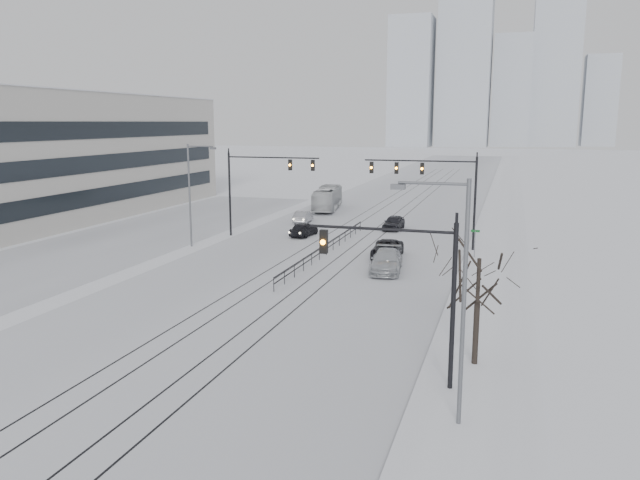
% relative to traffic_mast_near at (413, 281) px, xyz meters
% --- Properties ---
extents(ground, '(500.00, 500.00, 0.00)m').
position_rel_traffic_mast_near_xyz_m(ground, '(-10.79, -6.00, -4.56)').
color(ground, white).
rests_on(ground, ground).
extents(road, '(22.00, 260.00, 0.02)m').
position_rel_traffic_mast_near_xyz_m(road, '(-10.79, 54.00, -4.55)').
color(road, silver).
rests_on(road, ground).
extents(sidewalk_east, '(5.00, 260.00, 0.16)m').
position_rel_traffic_mast_near_xyz_m(sidewalk_east, '(2.71, 54.00, -4.48)').
color(sidewalk_east, white).
rests_on(sidewalk_east, ground).
extents(curb, '(0.10, 260.00, 0.12)m').
position_rel_traffic_mast_near_xyz_m(curb, '(0.26, 54.00, -4.50)').
color(curb, gray).
rests_on(curb, ground).
extents(parking_strip, '(14.00, 60.00, 0.03)m').
position_rel_traffic_mast_near_xyz_m(parking_strip, '(-30.79, 29.00, -4.55)').
color(parking_strip, silver).
rests_on(parking_strip, ground).
extents(tram_rails, '(5.30, 180.00, 0.01)m').
position_rel_traffic_mast_near_xyz_m(tram_rails, '(-10.79, 34.00, -4.54)').
color(tram_rails, black).
rests_on(tram_rails, ground).
extents(skyline, '(96.00, 48.00, 72.00)m').
position_rel_traffic_mast_near_xyz_m(skyline, '(-5.77, 267.63, 26.08)').
color(skyline, '#A9B0B9').
rests_on(skyline, ground).
extents(traffic_mast_near, '(6.10, 0.37, 7.00)m').
position_rel_traffic_mast_near_xyz_m(traffic_mast_near, '(0.00, 0.00, 0.00)').
color(traffic_mast_near, black).
rests_on(traffic_mast_near, ground).
extents(traffic_mast_ne, '(9.60, 0.37, 8.00)m').
position_rel_traffic_mast_near_xyz_m(traffic_mast_ne, '(-2.64, 29.00, 1.20)').
color(traffic_mast_ne, black).
rests_on(traffic_mast_ne, ground).
extents(traffic_mast_nw, '(9.10, 0.37, 8.00)m').
position_rel_traffic_mast_near_xyz_m(traffic_mast_nw, '(-19.31, 30.00, 1.01)').
color(traffic_mast_nw, black).
rests_on(traffic_mast_nw, ground).
extents(street_light_east, '(2.73, 0.25, 9.00)m').
position_rel_traffic_mast_near_xyz_m(street_light_east, '(1.91, -3.00, 0.65)').
color(street_light_east, '#595B60').
rests_on(street_light_east, ground).
extents(street_light_west, '(2.73, 0.25, 9.00)m').
position_rel_traffic_mast_near_xyz_m(street_light_west, '(-22.99, 24.00, 0.65)').
color(street_light_west, '#595B60').
rests_on(street_light_west, ground).
extents(bare_tree, '(4.40, 4.40, 6.10)m').
position_rel_traffic_mast_near_xyz_m(bare_tree, '(2.41, 3.00, -0.07)').
color(bare_tree, black).
rests_on(bare_tree, ground).
extents(median_fence, '(0.06, 24.00, 1.00)m').
position_rel_traffic_mast_near_xyz_m(median_fence, '(-10.79, 24.00, -4.04)').
color(median_fence, black).
rests_on(median_fence, ground).
extents(street_sign, '(0.70, 0.06, 2.40)m').
position_rel_traffic_mast_near_xyz_m(street_sign, '(1.01, 26.00, -2.96)').
color(street_sign, '#595B60').
rests_on(street_sign, ground).
extents(sedan_sb_inner, '(2.03, 4.19, 1.38)m').
position_rel_traffic_mast_near_xyz_m(sedan_sb_inner, '(-15.33, 31.58, -3.87)').
color(sedan_sb_inner, black).
rests_on(sedan_sb_inner, ground).
extents(sedan_sb_outer, '(1.71, 4.10, 1.32)m').
position_rel_traffic_mast_near_xyz_m(sedan_sb_outer, '(-17.98, 39.25, -3.90)').
color(sedan_sb_outer, gray).
rests_on(sedan_sb_outer, ground).
extents(sedan_nb_front, '(2.75, 5.23, 1.40)m').
position_rel_traffic_mast_near_xyz_m(sedan_nb_front, '(-5.78, 24.45, -3.86)').
color(sedan_nb_front, black).
rests_on(sedan_nb_front, ground).
extents(sedan_nb_right, '(2.83, 5.65, 1.58)m').
position_rel_traffic_mast_near_xyz_m(sedan_nb_right, '(-4.93, 19.73, -3.77)').
color(sedan_nb_right, '#B4B8BC').
rests_on(sedan_nb_right, ground).
extents(sedan_nb_far, '(1.90, 4.31, 1.44)m').
position_rel_traffic_mast_near_xyz_m(sedan_nb_far, '(-7.74, 37.86, -3.84)').
color(sedan_nb_far, black).
rests_on(sedan_nb_far, ground).
extents(box_truck, '(3.87, 10.56, 2.88)m').
position_rel_traffic_mast_near_xyz_m(box_truck, '(-18.31, 49.74, -3.12)').
color(box_truck, '#BCBEC0').
rests_on(box_truck, ground).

